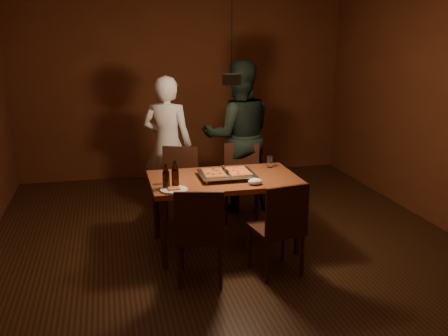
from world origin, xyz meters
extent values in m
plane|color=#3C2110|center=(0.00, 0.00, 0.00)|extent=(6.00, 6.00, 0.00)
plane|color=brown|center=(0.00, 3.00, 1.40)|extent=(5.00, 0.00, 5.00)
plane|color=brown|center=(0.00, -3.00, 1.40)|extent=(5.00, 0.00, 5.00)
cube|color=brown|center=(-0.04, 0.13, 0.72)|extent=(1.50, 0.90, 0.05)
cylinder|color=#38190F|center=(-0.71, -0.24, 0.35)|extent=(0.06, 0.06, 0.70)
cylinder|color=#38190F|center=(0.63, -0.24, 0.35)|extent=(0.06, 0.06, 0.70)
cylinder|color=#38190F|center=(-0.71, 0.50, 0.35)|extent=(0.06, 0.06, 0.70)
cylinder|color=#38190F|center=(0.63, 0.50, 0.35)|extent=(0.06, 0.06, 0.70)
cube|color=#38190F|center=(-0.43, 0.84, 0.43)|extent=(0.55, 0.55, 0.04)
cube|color=#38190F|center=(-0.36, 1.02, 0.67)|extent=(0.40, 0.19, 0.45)
cube|color=#38190F|center=(0.34, 0.84, 0.43)|extent=(0.51, 0.51, 0.04)
cube|color=#38190F|center=(0.39, 1.03, 0.67)|extent=(0.41, 0.14, 0.45)
cube|color=#38190F|center=(-0.42, -0.54, 0.43)|extent=(0.50, 0.50, 0.04)
cube|color=#38190F|center=(-0.46, -0.72, 0.67)|extent=(0.42, 0.12, 0.45)
cube|color=#38190F|center=(0.29, -0.55, 0.43)|extent=(0.48, 0.48, 0.04)
cube|color=#38190F|center=(0.32, -0.74, 0.67)|extent=(0.42, 0.10, 0.45)
cube|color=silver|center=(-0.02, 0.12, 0.77)|extent=(0.55, 0.45, 0.05)
cube|color=maroon|center=(-0.15, 0.13, 0.81)|extent=(0.22, 0.34, 0.02)
cube|color=gold|center=(0.11, 0.13, 0.81)|extent=(0.22, 0.34, 0.02)
cylinder|color=black|center=(-0.66, -0.12, 0.83)|extent=(0.07, 0.07, 0.16)
cone|color=black|center=(-0.66, -0.12, 0.95)|extent=(0.07, 0.07, 0.09)
cylinder|color=black|center=(-0.57, -0.08, 0.83)|extent=(0.07, 0.07, 0.17)
cone|color=black|center=(-0.57, -0.08, 0.96)|extent=(0.07, 0.07, 0.09)
cylinder|color=silver|center=(-0.64, 0.05, 0.81)|extent=(0.07, 0.07, 0.11)
cylinder|color=silver|center=(0.53, 0.40, 0.81)|extent=(0.06, 0.06, 0.13)
cylinder|color=white|center=(-0.60, -0.19, 0.76)|extent=(0.26, 0.26, 0.02)
cube|color=gold|center=(-0.60, -0.19, 0.77)|extent=(0.11, 0.09, 0.01)
ellipsoid|color=white|center=(0.19, -0.18, 0.78)|extent=(0.14, 0.11, 0.06)
imported|color=white|center=(-0.46, 1.41, 0.84)|extent=(0.73, 0.62, 1.69)
imported|color=black|center=(0.41, 1.29, 0.93)|extent=(0.95, 0.77, 1.87)
cylinder|color=black|center=(0.00, 0.00, 1.75)|extent=(0.18, 0.18, 0.10)
cylinder|color=black|center=(0.00, 0.00, 2.30)|extent=(0.01, 0.01, 1.00)
camera|label=1|loc=(-1.16, -4.61, 2.16)|focal=40.00mm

